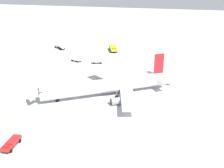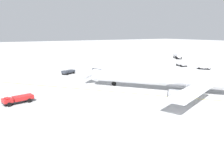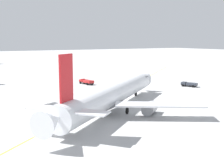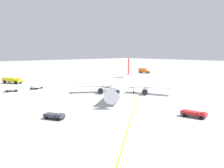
# 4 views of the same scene
# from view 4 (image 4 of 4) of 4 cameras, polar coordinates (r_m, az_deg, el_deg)

# --- Properties ---
(ground_plane) EXTENTS (600.00, 600.00, 0.00)m
(ground_plane) POSITION_cam_4_polar(r_m,az_deg,el_deg) (87.71, 3.66, -2.01)
(ground_plane) COLOR #B2B2B2
(airliner_main) EXTENTS (31.05, 37.73, 11.30)m
(airliner_main) POSITION_cam_4_polar(r_m,az_deg,el_deg) (85.15, 2.44, -0.33)
(airliner_main) COLOR white
(airliner_main) RESTS_ON ground_plane
(fire_tender_truck) EXTENTS (9.67, 6.65, 2.50)m
(fire_tender_truck) POSITION_cam_4_polar(r_m,az_deg,el_deg) (121.47, -21.15, 0.83)
(fire_tender_truck) COLOR #232326
(fire_tender_truck) RESTS_ON ground_plane
(catering_truck_truck) EXTENTS (7.86, 3.84, 3.10)m
(catering_truck_truck) POSITION_cam_4_polar(r_m,az_deg,el_deg) (167.34, 6.98, 2.96)
(catering_truck_truck) COLOR #232326
(catering_truck_truck) RESTS_ON ground_plane
(ops_pickup_truck) EXTENTS (5.56, 2.76, 1.41)m
(ops_pickup_truck) POSITION_cam_4_polar(r_m,az_deg,el_deg) (58.57, 17.53, -6.24)
(ops_pickup_truck) COLOR #232326
(ops_pickup_truck) RESTS_ON ground_plane
(baggage_truck_truck) EXTENTS (4.70, 3.50, 1.22)m
(baggage_truck_truck) POSITION_cam_4_polar(r_m,az_deg,el_deg) (55.73, -12.56, -6.86)
(baggage_truck_truck) COLOR #232326
(baggage_truck_truck) RESTS_ON ground_plane
(pushback_tug_truck) EXTENTS (3.85, 4.79, 1.30)m
(pushback_tug_truck) POSITION_cam_4_polar(r_m,az_deg,el_deg) (101.16, -16.35, -0.59)
(pushback_tug_truck) COLOR #232326
(pushback_tug_truck) RESTS_ON ground_plane
(pushback_tug_truck_extra) EXTENTS (3.53, 4.78, 1.30)m
(pushback_tug_truck_extra) POSITION_cam_4_polar(r_m,az_deg,el_deg) (97.16, -21.19, -1.11)
(pushback_tug_truck_extra) COLOR #232326
(pushback_tug_truck_extra) RESTS_ON ground_plane
(taxiway_centreline) EXTENTS (122.75, 149.54, 0.01)m
(taxiway_centreline) POSITION_cam_4_polar(r_m,az_deg,el_deg) (86.72, 5.75, -2.14)
(taxiway_centreline) COLOR yellow
(taxiway_centreline) RESTS_ON ground_plane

